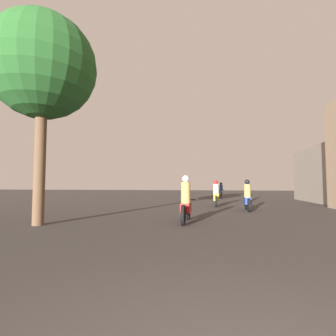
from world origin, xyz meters
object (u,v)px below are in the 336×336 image
Objects in this scene: motorcycle_red at (186,204)px; motorcycle_white at (221,192)px; motorcycle_orange at (248,193)px; street_tree at (43,68)px; motorcycle_yellow at (216,196)px; motorcycle_blue at (247,198)px.

motorcycle_white is at bearing 83.57° from motorcycle_red.
motorcycle_orange is 0.30× the size of street_tree.
motorcycle_yellow is at bearing 80.53° from motorcycle_red.
motorcycle_yellow is 5.97m from motorcycle_orange.
motorcycle_orange is at bearing 73.12° from motorcycle_red.
motorcycle_blue is at bearing 59.56° from motorcycle_red.
motorcycle_red is 13.08m from motorcycle_orange.
street_tree reaches higher than motorcycle_yellow.
street_tree is at bearing -117.50° from motorcycle_orange.
motorcycle_blue is 0.95× the size of motorcycle_orange.
motorcycle_yellow is 9.61m from motorcycle_white.
motorcycle_yellow is (-1.56, 2.56, 0.02)m from motorcycle_blue.
street_tree reaches higher than motorcycle_blue.
motorcycle_red is 16.84m from motorcycle_white.
motorcycle_red is 5.27m from motorcycle_blue.
motorcycle_red reaches higher than motorcycle_white.
motorcycle_blue is 8.05m from motorcycle_orange.
motorcycle_yellow is 11.28m from street_tree.
motorcycle_blue is 0.28× the size of street_tree.
motorcycle_red is at bearing -92.95° from motorcycle_white.
motorcycle_blue is (2.53, 4.63, -0.03)m from motorcycle_red.
motorcycle_yellow is 0.99× the size of motorcycle_white.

